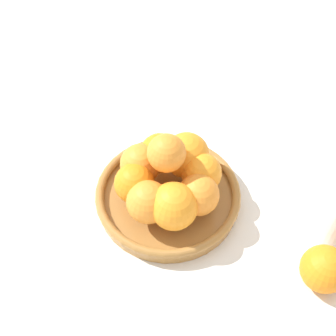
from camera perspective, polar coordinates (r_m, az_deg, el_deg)
The scene contains 4 objects.
ground_plane at distance 0.86m, azimuth -0.00°, elevation -4.07°, with size 4.00×4.00×0.00m, color white.
fruit_bowl at distance 0.84m, azimuth -0.00°, elevation -3.40°, with size 0.26×0.26×0.03m.
orange_pile at distance 0.80m, azimuth 0.10°, elevation -1.02°, with size 0.19×0.19×0.13m.
stray_orange at distance 0.79m, azimuth 18.51°, elevation -11.59°, with size 0.08×0.08×0.08m, color orange.
Camera 1 is at (-0.17, -0.46, 0.71)m, focal length 50.00 mm.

